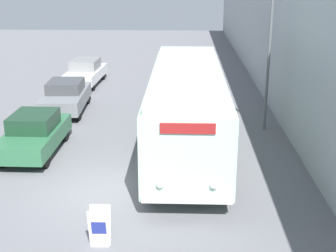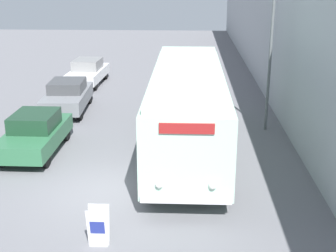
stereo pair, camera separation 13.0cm
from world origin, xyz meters
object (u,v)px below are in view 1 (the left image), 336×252
at_px(parked_car_mid, 66,96).
at_px(parked_car_far, 85,72).
at_px(parked_car_near, 34,133).
at_px(streetlamp, 271,27).
at_px(vintage_bus, 187,105).
at_px(sign_board, 100,227).

bearing_deg(parked_car_mid, parked_car_far, 89.32).
relative_size(parked_car_near, parked_car_mid, 0.96).
height_order(streetlamp, parked_car_near, streetlamp).
distance_m(vintage_bus, streetlamp, 4.91).
relative_size(sign_board, parked_car_near, 0.25).
relative_size(vintage_bus, streetlamp, 1.58).
xyz_separation_m(vintage_bus, parked_car_near, (-5.62, -0.46, -1.03)).
bearing_deg(streetlamp, sign_board, -121.03).
bearing_deg(vintage_bus, parked_car_mid, 139.75).
height_order(vintage_bus, parked_car_near, vintage_bus).
xyz_separation_m(vintage_bus, sign_board, (-2.14, -6.53, -1.29)).
bearing_deg(parked_car_near, sign_board, -59.54).
distance_m(vintage_bus, parked_car_far, 12.08).
xyz_separation_m(sign_board, streetlamp, (5.48, 9.11, 3.80)).
distance_m(sign_board, parked_car_far, 17.41).
relative_size(parked_car_near, parked_car_far, 0.96).
relative_size(streetlamp, parked_car_near, 1.63).
bearing_deg(parked_car_far, sign_board, -74.90).
bearing_deg(parked_car_far, parked_car_near, -85.80).
relative_size(parked_car_mid, parked_car_far, 0.99).
bearing_deg(parked_car_mid, parked_car_near, -91.40).
bearing_deg(streetlamp, parked_car_near, -161.23).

